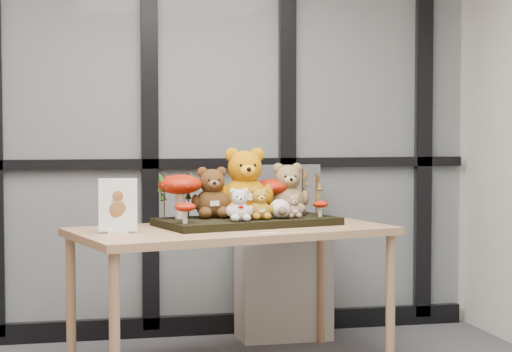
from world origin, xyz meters
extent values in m
plane|color=beige|center=(0.00, 2.50, 1.40)|extent=(5.00, 0.00, 5.00)
cube|color=#2D383F|center=(0.00, 2.47, 1.40)|extent=(4.90, 0.02, 2.70)
cube|color=black|center=(0.00, 2.47, 0.06)|extent=(4.90, 0.06, 0.12)
cube|color=black|center=(0.00, 2.47, 1.05)|extent=(4.90, 0.06, 0.06)
cube|color=black|center=(0.45, 2.47, 1.40)|extent=(0.10, 0.06, 2.70)
cube|color=black|center=(1.30, 2.47, 1.40)|extent=(0.10, 0.06, 2.70)
cube|color=black|center=(2.20, 2.47, 1.40)|extent=(0.10, 0.06, 2.70)
cube|color=tan|center=(0.78, 1.59, 0.73)|extent=(1.75, 1.18, 0.04)
cylinder|color=tan|center=(0.14, 1.06, 0.36)|extent=(0.05, 0.05, 0.71)
cylinder|color=tan|center=(-0.04, 1.74, 0.36)|extent=(0.05, 0.05, 0.71)
cylinder|color=tan|center=(1.59, 1.44, 0.36)|extent=(0.05, 0.05, 0.71)
cylinder|color=tan|center=(1.42, 2.12, 0.36)|extent=(0.05, 0.05, 0.71)
cube|color=black|center=(0.88, 1.68, 0.77)|extent=(1.01, 0.68, 0.04)
cube|color=silver|center=(0.18, 1.46, 0.76)|extent=(0.10, 0.07, 0.01)
cube|color=white|center=(0.18, 1.46, 0.89)|extent=(0.19, 0.05, 0.26)
ellipsoid|color=brown|center=(0.18, 1.45, 0.87)|extent=(0.08, 0.01, 0.09)
ellipsoid|color=brown|center=(0.18, 1.45, 0.93)|extent=(0.05, 0.01, 0.05)
cube|color=white|center=(0.90, 1.29, 0.75)|extent=(0.09, 0.03, 0.00)
cube|color=#ACA599|center=(1.23, 2.27, 0.36)|extent=(0.54, 0.32, 0.72)
cube|color=#4F5257|center=(1.23, 2.29, 0.88)|extent=(0.46, 0.05, 0.32)
cube|color=black|center=(1.23, 2.27, 0.88)|extent=(0.40, 0.00, 0.26)
camera|label=1|loc=(-0.14, -3.08, 1.27)|focal=65.00mm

